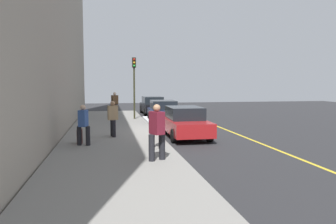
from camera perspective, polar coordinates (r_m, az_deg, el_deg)
ground_plane at (r=17.29m, az=1.57°, el=-4.00°), size 56.00×56.00×0.00m
sidewalk at (r=16.92m, az=-9.46°, el=-4.01°), size 28.00×4.60×0.15m
lane_stripe_centre at (r=18.21m, az=11.50°, el=-3.62°), size 28.00×0.14×0.01m
snow_bank_curb at (r=21.25m, az=-2.60°, el=-2.01°), size 7.46×0.56×0.22m
parked_car_black at (r=28.85m, az=-2.62°, el=1.14°), size 4.43×1.95×1.51m
parked_car_navy at (r=22.43m, az=-0.76°, el=0.03°), size 4.19×1.99×1.51m
parked_car_red at (r=16.55m, az=2.93°, el=-1.76°), size 4.31×1.91×1.51m
pedestrian_blue_coat at (r=14.05m, az=-14.23°, el=-1.96°), size 0.51×0.53×1.67m
pedestrian_black_coat at (r=13.08m, az=-1.97°, el=-2.37°), size 0.52×0.50×1.65m
pedestrian_burgundy_coat at (r=11.00m, az=-1.91°, el=-3.17°), size 0.59×0.58×1.86m
pedestrian_brown_coat at (r=26.86m, az=-9.06°, el=1.55°), size 0.55×0.57×1.80m
pedestrian_tan_coat at (r=16.07m, az=-9.37°, el=-0.95°), size 0.56×0.50×1.70m
traffic_light_pole at (r=23.71m, az=-5.79°, el=5.86°), size 0.35×0.26×4.31m
rolling_suitcase at (r=14.65m, az=-14.81°, el=-4.00°), size 0.34×0.22×0.96m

